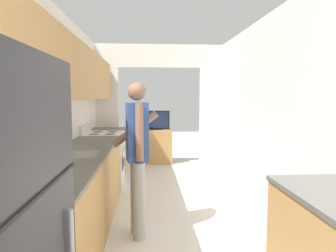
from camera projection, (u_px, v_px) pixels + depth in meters
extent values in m
cube|color=white|center=(23.00, 123.00, 2.53)|extent=(0.06, 7.97, 2.50)
cube|color=#B2844C|center=(73.00, 72.00, 3.50)|extent=(0.32, 4.43, 0.64)
cube|color=white|center=(317.00, 121.00, 2.71)|extent=(0.06, 7.97, 2.50)
cube|color=white|center=(102.00, 119.00, 5.96)|extent=(0.65, 0.06, 2.05)
cube|color=white|center=(215.00, 119.00, 6.11)|extent=(0.65, 0.06, 2.05)
cube|color=white|center=(159.00, 56.00, 5.91)|extent=(2.93, 0.06, 0.45)
cube|color=#B2844C|center=(75.00, 202.00, 2.99)|extent=(0.60, 3.13, 0.85)
cube|color=#565651|center=(74.00, 159.00, 2.94)|extent=(0.62, 3.15, 0.03)
cube|color=#B2844C|center=(109.00, 153.00, 5.55)|extent=(0.60, 0.57, 0.85)
cube|color=#565651|center=(108.00, 130.00, 5.51)|extent=(0.62, 0.59, 0.03)
cube|color=#9EA3A8|center=(77.00, 155.00, 3.06)|extent=(0.42, 0.44, 0.00)
cube|color=black|center=(45.00, 190.00, 0.99)|extent=(0.01, 0.74, 0.01)
cube|color=white|center=(104.00, 160.00, 4.91)|extent=(0.62, 0.73, 0.88)
cube|color=black|center=(123.00, 159.00, 4.93)|extent=(0.01, 0.49, 0.27)
cylinder|color=#B7B7BC|center=(124.00, 146.00, 4.91)|extent=(0.02, 0.58, 0.02)
cube|color=white|center=(85.00, 129.00, 4.84)|extent=(0.04, 0.73, 0.14)
cylinder|color=#232328|center=(110.00, 134.00, 4.71)|extent=(0.16, 0.16, 0.01)
cylinder|color=#232328|center=(112.00, 132.00, 5.03)|extent=(0.16, 0.16, 0.01)
cylinder|color=#232328|center=(94.00, 134.00, 4.70)|extent=(0.16, 0.16, 0.01)
cylinder|color=#232328|center=(98.00, 132.00, 5.01)|extent=(0.16, 0.16, 0.01)
cylinder|color=#9E9E9E|center=(139.00, 201.00, 3.07)|extent=(0.15, 0.15, 0.81)
cylinder|color=#9E9E9E|center=(137.00, 196.00, 3.23)|extent=(0.15, 0.15, 0.81)
cube|color=#335193|center=(137.00, 132.00, 3.08)|extent=(0.25, 0.25, 0.61)
cylinder|color=#8C664C|center=(139.00, 132.00, 2.94)|extent=(0.09, 0.09, 0.57)
cylinder|color=#8C664C|center=(135.00, 129.00, 3.22)|extent=(0.52, 0.18, 0.40)
sphere|color=#8C664C|center=(137.00, 92.00, 3.04)|extent=(0.18, 0.18, 0.18)
cube|color=#B2844C|center=(156.00, 146.00, 6.66)|extent=(0.71, 0.42, 0.74)
cube|color=black|center=(156.00, 129.00, 6.58)|extent=(0.27, 0.16, 0.02)
cube|color=black|center=(156.00, 120.00, 6.56)|extent=(0.60, 0.04, 0.40)
cube|color=navy|center=(156.00, 120.00, 6.53)|extent=(0.56, 0.01, 0.35)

